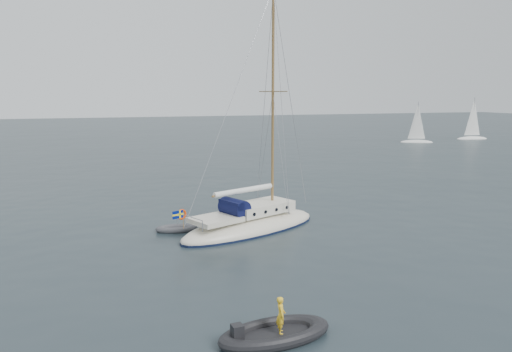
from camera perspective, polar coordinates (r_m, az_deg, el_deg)
name	(u,v)px	position (r m, az deg, el deg)	size (l,w,h in m)	color
ground	(303,234)	(29.91, 5.40, -6.62)	(300.00, 300.00, 0.00)	black
sailboat	(251,212)	(30.27, -0.58, -4.16)	(10.56, 3.16, 15.04)	beige
dinghy	(176,229)	(30.72, -9.07, -5.96)	(2.53, 1.14, 0.36)	#47474C
rib	(275,333)	(17.74, 2.13, -17.46)	(4.09, 1.86, 1.51)	black
distant_yacht_c	(417,124)	(87.68, 17.94, 5.65)	(5.46, 2.91, 7.23)	white
distant_yacht_b	(473,120)	(97.68, 23.55, 5.86)	(6.03, 3.21, 7.99)	white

